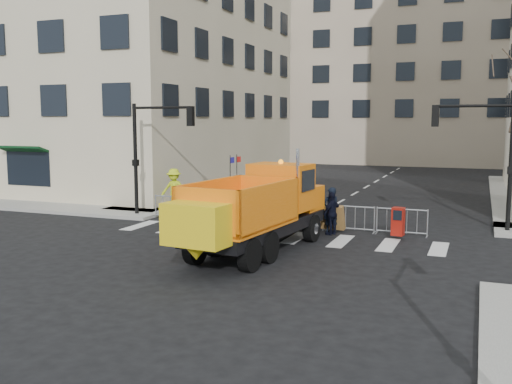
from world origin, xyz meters
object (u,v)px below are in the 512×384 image
at_px(plow_truck, 256,208).
at_px(cop_b, 302,208).
at_px(cop_c, 332,213).
at_px(newspaper_box, 398,221).
at_px(worker, 174,189).
at_px(cop_a, 331,210).

distance_m(plow_truck, cop_b, 4.51).
bearing_deg(cop_c, newspaper_box, 115.55).
bearing_deg(cop_c, worker, -82.79).
distance_m(cop_c, worker, 9.14).
distance_m(cop_c, newspaper_box, 2.62).
bearing_deg(cop_c, cop_b, -77.98).
bearing_deg(cop_a, cop_c, 74.23).
height_order(cop_c, worker, worker).
bearing_deg(newspaper_box, cop_c, -170.29).
bearing_deg(cop_c, plow_truck, 1.76).
bearing_deg(newspaper_box, cop_a, -178.08).
bearing_deg(cop_c, cop_a, -134.77).
xyz_separation_m(plow_truck, worker, (-7.09, 6.76, -0.43)).
xyz_separation_m(cop_a, worker, (-8.62, 2.20, 0.23)).
relative_size(cop_a, newspaper_box, 1.72).
xyz_separation_m(cop_a, cop_c, (0.15, -0.37, -0.08)).
distance_m(cop_b, worker, 7.75).
distance_m(cop_a, cop_b, 1.22).
bearing_deg(newspaper_box, cop_b, -174.99).
height_order(plow_truck, worker, plow_truck).
relative_size(plow_truck, cop_b, 4.80).
relative_size(cop_a, worker, 0.92).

